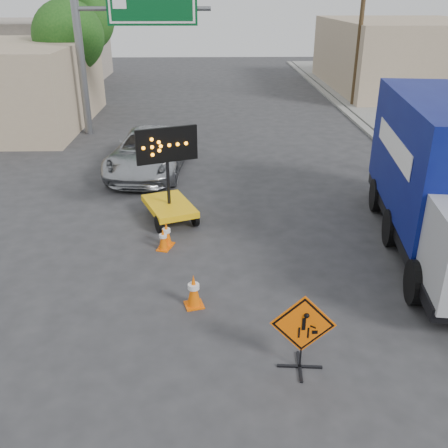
{
  "coord_description": "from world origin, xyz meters",
  "views": [
    {
      "loc": [
        -0.55,
        -6.13,
        6.22
      ],
      "look_at": [
        -0.29,
        3.74,
        1.64
      ],
      "focal_mm": 40.0,
      "sensor_mm": 36.0,
      "label": 1
    }
  ],
  "objects_px": {
    "construction_sign": "(303,331)",
    "box_truck": "(444,186)",
    "pickup_truck": "(150,151)",
    "arrow_board": "(169,200)"
  },
  "relations": [
    {
      "from": "construction_sign",
      "to": "box_truck",
      "type": "bearing_deg",
      "value": 51.58
    },
    {
      "from": "construction_sign",
      "to": "pickup_truck",
      "type": "relative_size",
      "value": 0.27
    },
    {
      "from": "construction_sign",
      "to": "arrow_board",
      "type": "distance_m",
      "value": 7.22
    },
    {
      "from": "arrow_board",
      "to": "pickup_truck",
      "type": "distance_m",
      "value": 4.7
    },
    {
      "from": "construction_sign",
      "to": "box_truck",
      "type": "xyz_separation_m",
      "value": [
        4.35,
        4.65,
        0.93
      ]
    },
    {
      "from": "pickup_truck",
      "to": "construction_sign",
      "type": "bearing_deg",
      "value": -64.73
    },
    {
      "from": "arrow_board",
      "to": "pickup_truck",
      "type": "relative_size",
      "value": 0.51
    },
    {
      "from": "construction_sign",
      "to": "arrow_board",
      "type": "relative_size",
      "value": 0.54
    },
    {
      "from": "construction_sign",
      "to": "box_truck",
      "type": "relative_size",
      "value": 0.18
    },
    {
      "from": "construction_sign",
      "to": "arrow_board",
      "type": "height_order",
      "value": "arrow_board"
    }
  ]
}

